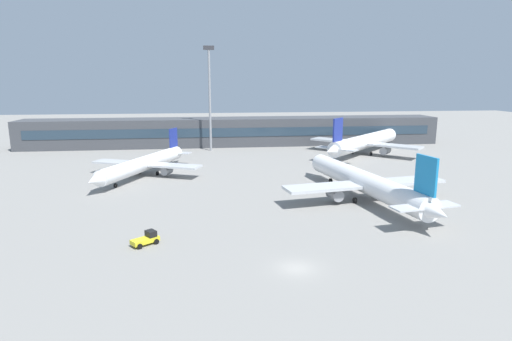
% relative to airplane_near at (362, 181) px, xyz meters
% --- Properties ---
extents(ground_plane, '(400.00, 400.00, 0.00)m').
position_rel_airplane_near_xyz_m(ground_plane, '(-18.03, 12.76, -3.28)').
color(ground_plane, gray).
extents(terminal_building, '(135.94, 12.13, 9.00)m').
position_rel_airplane_near_xyz_m(terminal_building, '(-18.03, 68.33, 1.22)').
color(terminal_building, '#3F4247').
rests_on(terminal_building, ground_plane).
extents(airplane_near, '(30.56, 43.40, 10.76)m').
position_rel_airplane_near_xyz_m(airplane_near, '(0.00, 0.00, 0.00)').
color(airplane_near, white).
rests_on(airplane_near, ground_plane).
extents(airplane_mid, '(25.43, 35.32, 9.26)m').
position_rel_airplane_near_xyz_m(airplane_mid, '(-41.79, 23.63, -0.46)').
color(airplane_mid, white).
rests_on(airplane_mid, ground_plane).
extents(airplane_far, '(35.95, 36.28, 11.68)m').
position_rel_airplane_near_xyz_m(airplane_far, '(18.97, 46.77, 0.28)').
color(airplane_far, white).
rests_on(airplane_far, ground_plane).
extents(baggage_tug_yellow, '(3.78, 3.35, 1.75)m').
position_rel_airplane_near_xyz_m(baggage_tug_yellow, '(-35.99, -17.77, -2.48)').
color(baggage_tug_yellow, yellow).
rests_on(baggage_tug_yellow, ground_plane).
extents(floodlight_tower_west, '(3.20, 0.80, 31.11)m').
position_rel_airplane_near_xyz_m(floodlight_tower_west, '(-26.17, 57.94, 14.37)').
color(floodlight_tower_west, gray).
rests_on(floodlight_tower_west, ground_plane).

